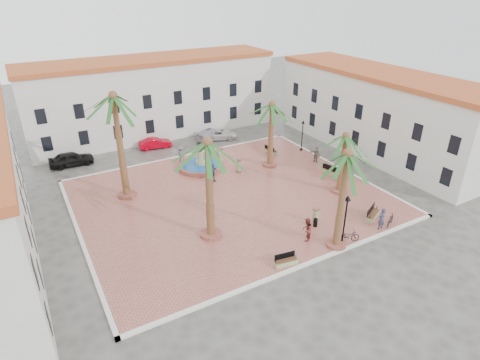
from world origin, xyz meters
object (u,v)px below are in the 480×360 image
Objects in this scene: palm_e at (345,144)px; pedestrian_fountain_a at (239,165)px; car_silver at (212,134)px; bench_ne at (270,151)px; palm_nw at (114,107)px; lamppost_e at (303,130)px; bicycle_b at (390,220)px; bench_s at (286,262)px; bollard_se at (316,215)px; car_black at (71,159)px; fountain at (201,165)px; palm_ne at (272,112)px; litter_bin at (315,223)px; pedestrian_east at (316,154)px; bench_se at (373,215)px; lamppost_s at (346,211)px; car_red at (155,143)px; pedestrian_fountain_b at (213,173)px; bollard_e at (341,174)px; bicycle_a at (347,236)px; bench_e at (331,172)px; palm_sw at (208,154)px; palm_s at (346,165)px; cyclist_a at (381,219)px; bollard_n at (220,155)px; cyclist_b at (307,230)px; pedestrian_north at (181,154)px; car_white at (218,134)px.

palm_e is 3.62× the size of pedestrian_fountain_a.
bench_ne is at bearing -175.33° from car_silver.
palm_nw is 21.33m from lamppost_e.
bicycle_b is at bearing 167.71° from car_silver.
palm_e reaches higher than bench_s.
bollard_se is 0.28× the size of car_black.
palm_ne reaches higher than fountain.
litter_bin is 0.38× the size of pedestrian_east.
fountain reaches higher than bench_se.
palm_ne reaches higher than lamppost_s.
car_red is 0.79× the size of car_silver.
pedestrian_fountain_b is (-8.87, 13.99, 0.45)m from bicycle_b.
bollard_e reaches higher than car_black.
pedestrian_fountain_a is (-1.07, 14.56, 0.32)m from bicycle_a.
pedestrian_east is at bearing -23.14° from bench_e.
palm_sw is 3.88× the size of bench_e.
palm_nw is at bearing 135.36° from bollard_se.
car_silver is at bearing 35.98° from palm_nw.
palm_s is 4.14× the size of cyclist_a.
bollard_n is (-8.26, 8.37, 0.50)m from bench_e.
cyclist_b is (-9.31, -7.84, 0.64)m from bench_e.
palm_e is 3.32× the size of pedestrian_east.
bench_e is at bearing -179.74° from car_silver.
cyclist_a is at bearing 0.00° from lamppost_s.
palm_sw is 9.15m from bench_s.
lamppost_e reaches higher than cyclist_b.
pedestrian_north is (-4.93, 16.42, 0.31)m from bollard_se.
bench_e is (15.27, 3.76, -6.47)m from palm_sw.
palm_ne is at bearing -162.32° from lamppost_e.
pedestrian_east reaches higher than bollard_e.
lamppost_s reaches higher than bench_s.
cyclist_b is 1.01× the size of pedestrian_fountain_b.
lamppost_e is 1.91× the size of bicycle_a.
cyclist_a is at bearing -64.81° from bicycle_a.
cyclist_a is at bearing 0.00° from palm_s.
pedestrian_fountain_b is 12.01m from car_white.
pedestrian_fountain_b is (-6.90, -0.41, -4.90)m from palm_ne.
car_silver is (1.36, 24.82, -2.23)m from lamppost_s.
lamppost_s is 14.62m from pedestrian_fountain_b.
palm_sw reaches higher than bench_e.
fountain is 2.61× the size of pedestrian_east.
pedestrian_fountain_a is (-0.34, 11.76, 0.47)m from litter_bin.
cyclist_b is (-10.65, -14.51, -1.49)m from lamppost_e.
bench_e is 15.83m from car_white.
cyclist_b reaches higher than bollard_se.
fountain is 13.36m from bench_e.
bench_ne is (13.02, 11.43, -6.53)m from palm_sw.
palm_e is 3.43× the size of bench_ne.
lamppost_s is at bearing -86.76° from bollard_n.
palm_s is at bearing -37.57° from palm_sw.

